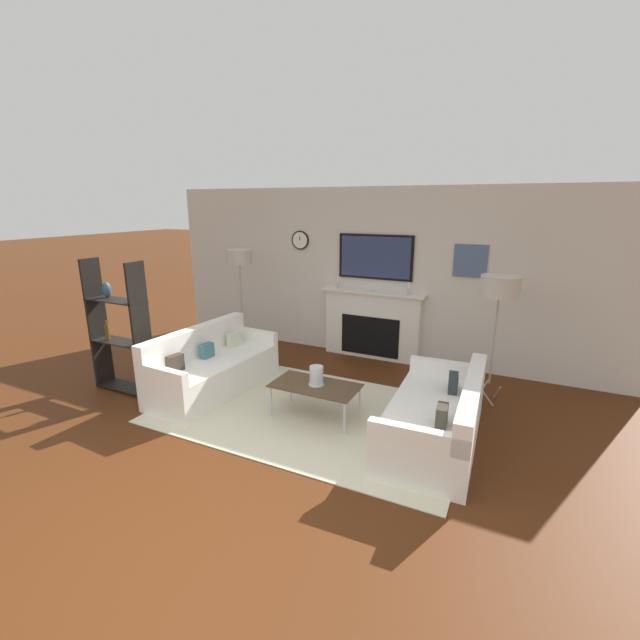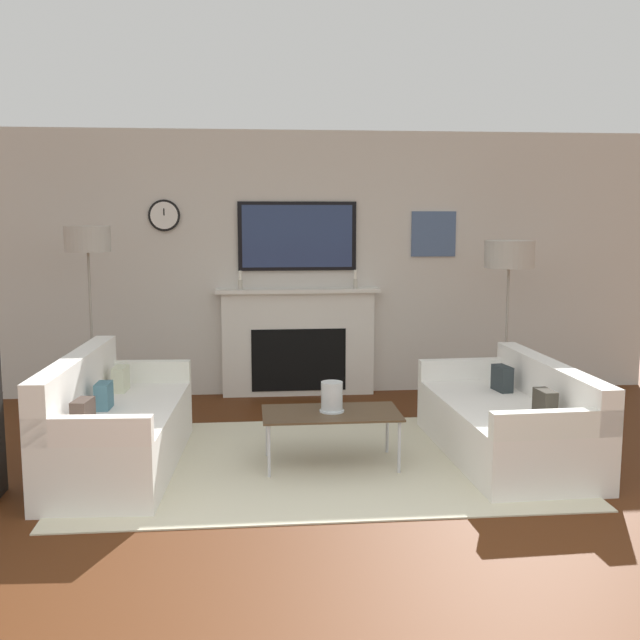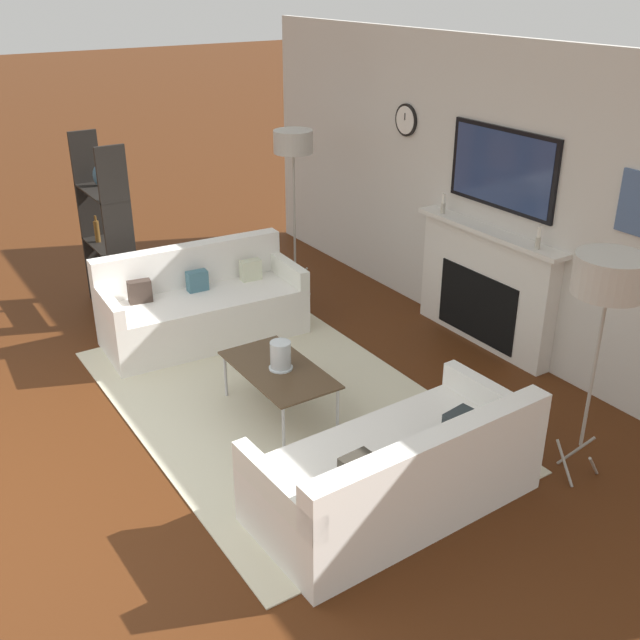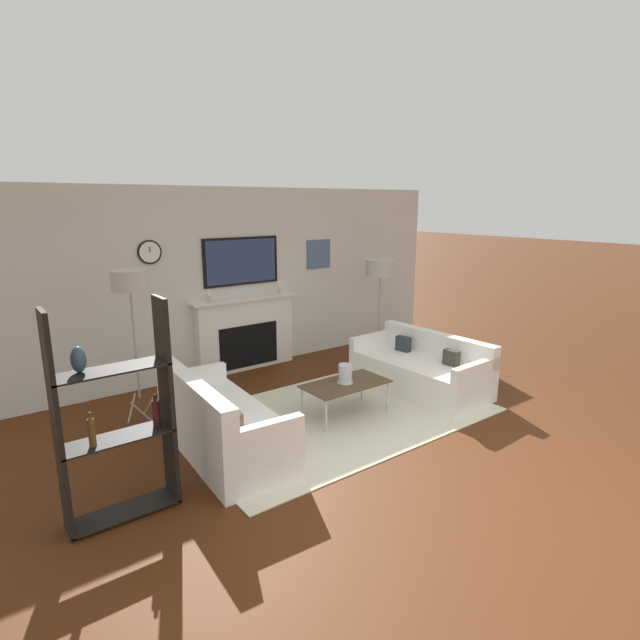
{
  "view_description": "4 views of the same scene",
  "coord_description": "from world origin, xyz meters",
  "views": [
    {
      "loc": [
        2.15,
        -1.76,
        2.45
      ],
      "look_at": [
        -0.16,
        3.0,
        1.0
      ],
      "focal_mm": 24.0,
      "sensor_mm": 36.0,
      "label": 1
    },
    {
      "loc": [
        -0.5,
        -3.0,
        1.86
      ],
      "look_at": [
        0.08,
        3.03,
        1.0
      ],
      "focal_mm": 42.0,
      "sensor_mm": 36.0,
      "label": 2
    },
    {
      "loc": [
        4.51,
        -0.12,
        3.19
      ],
      "look_at": [
        0.14,
        2.7,
        0.75
      ],
      "focal_mm": 42.0,
      "sensor_mm": 36.0,
      "label": 3
    },
    {
      "loc": [
        -3.47,
        -1.9,
        2.48
      ],
      "look_at": [
        0.16,
        2.94,
        1.05
      ],
      "focal_mm": 28.0,
      "sensor_mm": 36.0,
      "label": 4
    }
  ],
  "objects": [
    {
      "name": "fireplace_wall",
      "position": [
        0.0,
        4.68,
        1.23
      ],
      "size": [
        7.51,
        0.28,
        2.7
      ],
      "color": "beige",
      "rests_on": "ground_plane"
    },
    {
      "name": "area_rug",
      "position": [
        0.0,
        2.42,
        0.01
      ],
      "size": [
        3.59,
        2.28,
        0.01
      ],
      "color": "beige",
      "rests_on": "ground_plane"
    },
    {
      "name": "couch_left",
      "position": [
        -1.49,
        2.42,
        0.3
      ],
      "size": [
        0.89,
        1.89,
        0.85
      ],
      "color": "white",
      "rests_on": "ground_plane"
    },
    {
      "name": "couch_right",
      "position": [
        1.49,
        2.42,
        0.27
      ],
      "size": [
        0.94,
        1.88,
        0.73
      ],
      "color": "white",
      "rests_on": "ground_plane"
    },
    {
      "name": "coffee_table",
      "position": [
        0.09,
        2.35,
        0.38
      ],
      "size": [
        1.02,
        0.55,
        0.41
      ],
      "color": "#4C3823",
      "rests_on": "ground_plane"
    },
    {
      "name": "hurricane_candle",
      "position": [
        0.1,
        2.36,
        0.51
      ],
      "size": [
        0.19,
        0.19,
        0.22
      ],
      "color": "silver",
      "rests_on": "coffee_table"
    },
    {
      "name": "floor_lamp_left",
      "position": [
        -1.89,
        3.69,
        1.62
      ],
      "size": [
        0.4,
        0.4,
        1.77
      ],
      "color": "#9E998E",
      "rests_on": "ground_plane"
    },
    {
      "name": "floor_lamp_right",
      "position": [
        1.89,
        3.69,
        1.48
      ],
      "size": [
        0.46,
        0.46,
        1.63
      ],
      "color": "#9E998E",
      "rests_on": "ground_plane"
    },
    {
      "name": "shelf_unit",
      "position": [
        -2.59,
        1.93,
        0.85
      ],
      "size": [
        0.86,
        0.28,
        1.76
      ],
      "color": "black",
      "rests_on": "ground_plane"
    }
  ]
}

